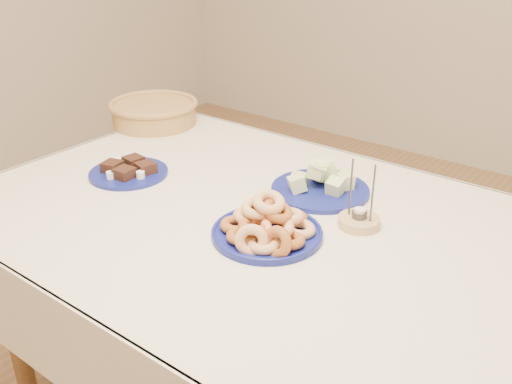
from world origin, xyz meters
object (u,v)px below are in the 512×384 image
Objects in this scene: donut_platter at (267,227)px; melon_plate at (321,184)px; dining_table at (267,253)px; candle_holder at (359,220)px; wicker_basket at (154,112)px; brownie_plate at (129,171)px.

donut_platter is 1.10× the size of melon_plate.
melon_plate is (0.02, 0.23, 0.13)m from dining_table.
dining_table is 9.46× the size of candle_holder.
wicker_basket is at bearing 153.26° from donut_platter.
donut_platter is 2.02× the size of candle_holder.
brownie_plate is (-0.54, -0.26, -0.01)m from melon_plate.
donut_platter is at bearing -26.74° from wicker_basket.
dining_table is at bearing -151.20° from candle_holder.
candle_holder is (0.72, 0.15, 0.00)m from brownie_plate.
melon_plate is 0.22m from candle_holder.
dining_table is 4.67× the size of donut_platter.
wicker_basket is (-0.29, 0.39, 0.04)m from brownie_plate.
candle_holder is at bearing 51.43° from donut_platter.
brownie_plate is at bearing -153.98° from melon_plate.
dining_table is at bearing 3.41° from brownie_plate.
wicker_basket is at bearing 127.12° from brownie_plate.
wicker_basket reaches higher than brownie_plate.
wicker_basket is 2.19× the size of candle_holder.
melon_plate is at bearing 26.02° from brownie_plate.
candle_holder reaches higher than donut_platter.
donut_platter is 0.25m from candle_holder.
melon_plate reaches higher than brownie_plate.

